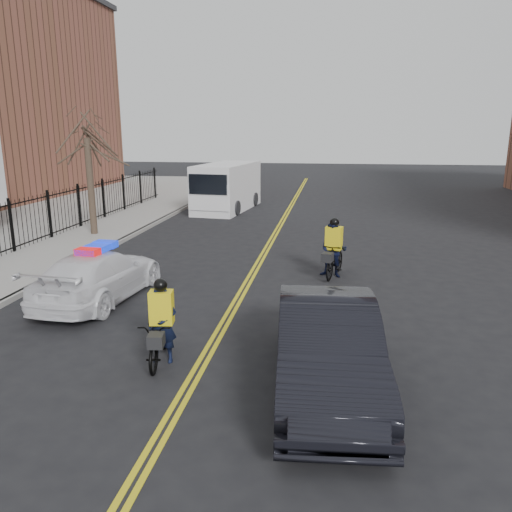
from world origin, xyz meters
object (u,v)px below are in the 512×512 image
object	(u,v)px
police_cruiser	(99,275)
cyclist_near	(163,333)
cargo_van	(226,188)
cyclist_far	(333,254)
dark_sedan	(327,347)

from	to	relation	value
police_cruiser	cyclist_near	xyz separation A→B (m)	(2.91, -3.32, -0.09)
police_cruiser	cargo_van	xyz separation A→B (m)	(0.16, 15.75, 0.59)
police_cruiser	cyclist_far	distance (m)	6.95
cyclist_near	cyclist_far	distance (m)	7.26
police_cruiser	cyclist_near	bearing A→B (deg)	135.40
cyclist_far	cargo_van	bearing A→B (deg)	130.70
dark_sedan	cargo_van	distance (m)	20.57
police_cruiser	dark_sedan	size ratio (longest dim) A/B	0.99
police_cruiser	dark_sedan	distance (m)	7.27
police_cruiser	dark_sedan	world-z (taller)	dark_sedan
cyclist_far	cyclist_near	bearing A→B (deg)	-101.86
dark_sedan	cargo_van	xyz separation A→B (m)	(-5.95, 19.68, 0.48)
cyclist_far	police_cruiser	bearing A→B (deg)	-138.00
dark_sedan	cyclist_near	bearing A→B (deg)	164.63
police_cruiser	cargo_van	bearing A→B (deg)	-86.37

